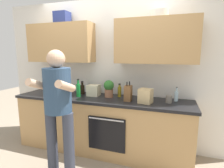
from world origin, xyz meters
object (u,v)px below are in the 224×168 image
(bottle_soy, at_px, (82,89))
(bottle_hotsauce, at_px, (46,89))
(person_standing, at_px, (58,104))
(grocery_bag_rice, at_px, (94,90))
(bottle_soda, at_px, (78,90))
(cup_stoneware, at_px, (169,99))
(knife_block, at_px, (128,93))
(grocery_bag_bread, at_px, (146,96))
(bottle_water, at_px, (176,96))
(potted_herb, at_px, (109,88))
(bottle_oil, at_px, (119,91))
(mixing_bowl, at_px, (66,92))

(bottle_soy, bearing_deg, bottle_hotsauce, -152.66)
(person_standing, xyz_separation_m, grocery_bag_rice, (0.12, 0.83, 0.02))
(bottle_soda, distance_m, cup_stoneware, 1.41)
(knife_block, distance_m, grocery_bag_rice, 0.64)
(bottle_hotsauce, relative_size, grocery_bag_bread, 1.13)
(bottle_water, relative_size, potted_herb, 0.78)
(knife_block, relative_size, potted_herb, 1.05)
(bottle_hotsauce, relative_size, knife_block, 0.80)
(bottle_soda, distance_m, grocery_bag_bread, 1.09)
(person_standing, bearing_deg, potted_herb, 64.70)
(grocery_bag_bread, bearing_deg, bottle_hotsauce, -178.62)
(bottle_oil, distance_m, grocery_bag_rice, 0.44)
(bottle_hotsauce, xyz_separation_m, mixing_bowl, (0.30, 0.13, -0.05))
(person_standing, distance_m, mixing_bowl, 0.82)
(knife_block, xyz_separation_m, grocery_bag_bread, (0.26, -0.04, -0.01))
(bottle_oil, distance_m, knife_block, 0.28)
(grocery_bag_rice, bearing_deg, grocery_bag_bread, -11.80)
(bottle_soda, height_order, bottle_oil, bottle_soda)
(bottle_soy, xyz_separation_m, bottle_hotsauce, (-0.54, -0.28, 0.01))
(knife_block, xyz_separation_m, potted_herb, (-0.35, 0.13, 0.03))
(person_standing, relative_size, potted_herb, 6.00)
(cup_stoneware, bearing_deg, bottle_hotsauce, -175.67)
(potted_herb, distance_m, grocery_bag_rice, 0.28)
(bottle_soy, xyz_separation_m, bottle_oil, (0.67, 0.00, 0.00))
(bottle_soda, xyz_separation_m, bottle_hotsauce, (-0.58, -0.07, -0.02))
(bottle_oil, relative_size, potted_herb, 0.79)
(knife_block, relative_size, grocery_bag_bread, 1.41)
(potted_herb, height_order, grocery_bag_bread, potted_herb)
(person_standing, xyz_separation_m, bottle_soda, (-0.09, 0.68, 0.05))
(bottle_water, xyz_separation_m, grocery_bag_rice, (-1.30, -0.06, 0.01))
(person_standing, relative_size, bottle_water, 7.71)
(person_standing, bearing_deg, bottle_soy, 98.10)
(mixing_bowl, bearing_deg, bottle_oil, 9.48)
(bottle_oil, bearing_deg, cup_stoneware, -9.80)
(cup_stoneware, bearing_deg, bottle_soy, 174.86)
(bottle_soy, relative_size, grocery_bag_rice, 1.16)
(bottle_water, height_order, bottle_soy, bottle_soy)
(bottle_soda, height_order, mixing_bowl, bottle_soda)
(bottle_hotsauce, distance_m, potted_herb, 1.08)
(bottle_soy, bearing_deg, bottle_oil, 0.29)
(bottle_hotsauce, bearing_deg, grocery_bag_rice, 16.05)
(person_standing, distance_m, cup_stoneware, 1.52)
(cup_stoneware, height_order, grocery_bag_bread, grocery_bag_bread)
(bottle_soy, bearing_deg, grocery_bag_bread, -12.03)
(bottle_hotsauce, bearing_deg, bottle_water, 7.79)
(bottle_soy, bearing_deg, bottle_water, 0.18)
(mixing_bowl, distance_m, grocery_bag_rice, 0.49)
(bottle_soda, distance_m, potted_herb, 0.50)
(cup_stoneware, relative_size, potted_herb, 0.39)
(person_standing, relative_size, grocery_bag_rice, 8.53)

